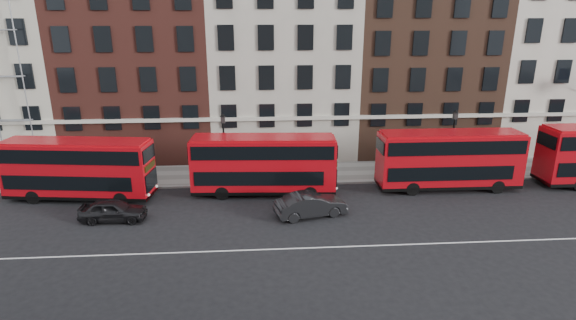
{
  "coord_description": "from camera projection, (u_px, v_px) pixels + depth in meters",
  "views": [
    {
      "loc": [
        -2.5,
        -24.46,
        12.51
      ],
      "look_at": [
        -0.39,
        5.0,
        3.0
      ],
      "focal_mm": 28.0,
      "sensor_mm": 36.0,
      "label": 1
    }
  ],
  "objects": [
    {
      "name": "car_rear",
      "position": [
        113.0,
        210.0,
        28.57
      ],
      "size": [
        4.22,
        1.82,
        1.42
      ],
      "primitive_type": "imported",
      "rotation": [
        0.0,
        0.0,
        1.54
      ],
      "color": "black",
      "rests_on": "ground"
    },
    {
      "name": "iron_railings",
      "position": [
        286.0,
        159.0,
        39.09
      ],
      "size": [
        6.6,
        0.06,
        1.0
      ],
      "primitive_type": null,
      "color": "black",
      "rests_on": "pavement"
    },
    {
      "name": "car_front",
      "position": [
        311.0,
        205.0,
        29.22
      ],
      "size": [
        4.96,
        2.73,
        1.55
      ],
      "primitive_type": "imported",
      "rotation": [
        0.0,
        0.0,
        1.82
      ],
      "color": "black",
      "rests_on": "ground"
    },
    {
      "name": "ground",
      "position": [
        300.0,
        232.0,
        27.23
      ],
      "size": [
        120.0,
        120.0,
        0.0
      ],
      "primitive_type": "plane",
      "color": "black",
      "rests_on": "ground"
    },
    {
      "name": "lamp_post_left",
      "position": [
        224.0,
        144.0,
        34.67
      ],
      "size": [
        0.44,
        0.44,
        5.33
      ],
      "color": "black",
      "rests_on": "pavement"
    },
    {
      "name": "road_centre_line",
      "position": [
        304.0,
        248.0,
        25.33
      ],
      "size": [
        70.0,
        0.12,
        0.01
      ],
      "primitive_type": "cube",
      "color": "white",
      "rests_on": "ground"
    },
    {
      "name": "lamp_post_right",
      "position": [
        453.0,
        139.0,
        36.01
      ],
      "size": [
        0.44,
        0.44,
        5.33
      ],
      "color": "black",
      "rests_on": "pavement"
    },
    {
      "name": "building_terrace",
      "position": [
        279.0,
        42.0,
        41.05
      ],
      "size": [
        64.0,
        11.95,
        22.0
      ],
      "color": "beige",
      "rests_on": "ground"
    },
    {
      "name": "kerb",
      "position": [
        290.0,
        184.0,
        34.8
      ],
      "size": [
        80.0,
        0.3,
        0.16
      ],
      "primitive_type": "cube",
      "color": "gray",
      "rests_on": "ground"
    },
    {
      "name": "bus_b",
      "position": [
        263.0,
        164.0,
        32.41
      ],
      "size": [
        10.5,
        3.13,
        4.35
      ],
      "rotation": [
        0.0,
        0.0,
        -0.06
      ],
      "color": "#B70912",
      "rests_on": "ground"
    },
    {
      "name": "bus_a",
      "position": [
        78.0,
        168.0,
        31.53
      ],
      "size": [
        10.51,
        3.74,
        4.32
      ],
      "rotation": [
        0.0,
        0.0,
        -0.13
      ],
      "color": "#B70912",
      "rests_on": "ground"
    },
    {
      "name": "pavement",
      "position": [
        288.0,
        173.0,
        37.18
      ],
      "size": [
        80.0,
        5.0,
        0.15
      ],
      "primitive_type": "cube",
      "color": "slate",
      "rests_on": "ground"
    },
    {
      "name": "bus_c",
      "position": [
        449.0,
        159.0,
        33.33
      ],
      "size": [
        10.59,
        2.67,
        4.43
      ],
      "rotation": [
        0.0,
        0.0,
        -0.01
      ],
      "color": "#B70912",
      "rests_on": "ground"
    }
  ]
}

